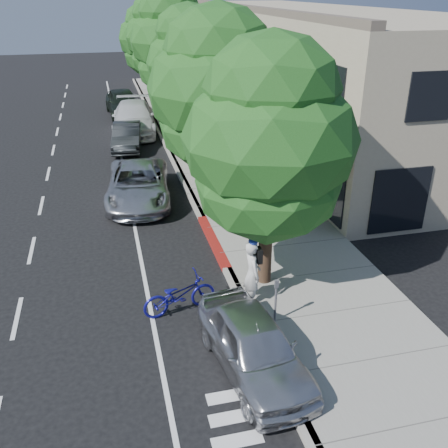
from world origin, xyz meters
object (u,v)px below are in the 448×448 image
object	(u,v)px
street_tree_5	(149,39)
cyclist	(252,273)
pedestrian	(204,129)
street_tree_3	(171,43)
silver_suv	(138,184)
bicycle	(180,295)
dark_suv_far	(123,103)
near_car_a	(254,345)
street_tree_4	(158,38)
street_tree_2	(189,65)
dark_sedan	(127,136)
street_tree_1	(218,91)
street_tree_0	(270,142)
white_pickup	(134,118)

from	to	relation	value
street_tree_5	cyclist	bearing A→B (deg)	-91.21
cyclist	pedestrian	xyz separation A→B (m)	(1.79, 15.17, 0.14)
street_tree_3	silver_suv	xyz separation A→B (m)	(-3.10, -10.50, -4.50)
bicycle	dark_suv_far	world-z (taller)	dark_suv_far
street_tree_3	cyclist	bearing A→B (deg)	-91.97
street_tree_3	pedestrian	bearing A→B (deg)	-72.79
pedestrian	near_car_a	bearing A→B (deg)	48.06
bicycle	dark_suv_far	distance (m)	24.27
dark_suv_far	near_car_a	distance (m)	27.03
street_tree_4	street_tree_2	bearing A→B (deg)	-90.00
silver_suv	bicycle	bearing A→B (deg)	-81.16
dark_sedan	near_car_a	xyz separation A→B (m)	(1.65, -18.78, 0.01)
street_tree_1	street_tree_5	size ratio (longest dim) A/B	1.07
street_tree_2	dark_sedan	bearing A→B (deg)	132.84
near_car_a	street_tree_4	bearing A→B (deg)	79.47
cyclist	silver_suv	size ratio (longest dim) A/B	0.36
street_tree_0	street_tree_5	distance (m)	30.00
street_tree_3	pedestrian	world-z (taller)	street_tree_3
dark_sedan	pedestrian	xyz separation A→B (m)	(4.19, -0.97, 0.43)
bicycle	silver_suv	distance (m)	8.28
street_tree_5	near_car_a	bearing A→B (deg)	-92.39
street_tree_2	white_pickup	world-z (taller)	street_tree_2
street_tree_5	dark_sedan	world-z (taller)	street_tree_5
street_tree_0	dark_sedan	bearing A→B (deg)	101.27
dark_sedan	pedestrian	world-z (taller)	pedestrian
street_tree_2	white_pickup	size ratio (longest dim) A/B	1.23
street_tree_2	bicycle	xyz separation A→B (m)	(-2.70, -12.77, -4.28)
cyclist	street_tree_2	bearing A→B (deg)	-3.76
street_tree_4	dark_suv_far	world-z (taller)	street_tree_4
street_tree_5	cyclist	distance (m)	31.05
street_tree_5	near_car_a	xyz separation A→B (m)	(-1.40, -33.50, -3.70)
street_tree_1	street_tree_2	distance (m)	6.00
street_tree_1	pedestrian	bearing A→B (deg)	82.18
white_pickup	street_tree_4	bearing A→B (deg)	70.47
silver_suv	white_pickup	size ratio (longest dim) A/B	0.88
street_tree_0	pedestrian	distance (m)	14.74
street_tree_1	white_pickup	world-z (taller)	street_tree_1
street_tree_5	pedestrian	size ratio (longest dim) A/B	3.76
white_pickup	bicycle	bearing A→B (deg)	-86.40
street_tree_0	street_tree_1	bearing A→B (deg)	90.00
bicycle	dark_suv_far	xyz separation A→B (m)	(-0.06, 24.27, 0.34)
street_tree_0	dark_sedan	size ratio (longest dim) A/B	1.73
bicycle	pedestrian	bearing A→B (deg)	-25.90
street_tree_0	cyclist	world-z (taller)	street_tree_0
white_pickup	dark_suv_far	world-z (taller)	white_pickup
dark_sedan	white_pickup	world-z (taller)	white_pickup
cyclist	dark_suv_far	size ratio (longest dim) A/B	0.38
street_tree_0	silver_suv	xyz separation A→B (m)	(-3.10, 7.50, -3.69)
dark_suv_far	street_tree_0	bearing A→B (deg)	-87.67
dark_suv_far	near_car_a	world-z (taller)	dark_suv_far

